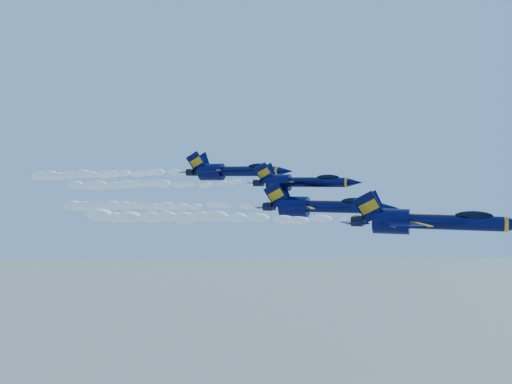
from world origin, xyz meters
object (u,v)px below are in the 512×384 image
(jet_lead, at_px, (426,221))
(jet_third, at_px, (300,182))
(jet_second, at_px, (320,206))
(jet_fourth, at_px, (232,171))

(jet_lead, height_order, jet_third, jet_third)
(jet_second, bearing_deg, jet_lead, -37.60)
(jet_second, distance_m, jet_fourth, 21.53)
(jet_lead, distance_m, jet_fourth, 38.89)
(jet_lead, relative_size, jet_third, 1.09)
(jet_lead, height_order, jet_fourth, jet_fourth)
(jet_third, bearing_deg, jet_second, -48.69)
(jet_second, height_order, jet_fourth, jet_fourth)
(jet_second, height_order, jet_third, jet_third)
(jet_lead, bearing_deg, jet_third, 139.42)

